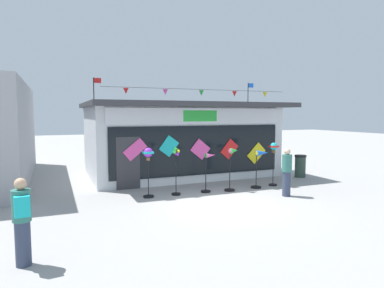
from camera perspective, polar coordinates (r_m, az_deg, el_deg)
The scene contains 11 objects.
ground_plane at distance 10.98m, azimuth 4.98°, elevation -10.04°, with size 80.00×80.00×0.00m, color #9E9B99.
kite_shop_building at distance 16.20m, azimuth -2.29°, elevation 0.98°, with size 8.68×6.15×4.48m.
wind_spinner_far_left at distance 11.58m, azimuth -7.45°, elevation -2.70°, with size 0.37×0.37×1.72m.
wind_spinner_left at distance 11.88m, azimuth -2.70°, elevation -4.10°, with size 0.32×0.32×1.72m.
wind_spinner_center_left at distance 12.38m, azimuth 2.81°, elevation -4.36°, with size 0.60×0.36×1.44m.
wind_spinner_center_right at distance 12.63m, azimuth 6.84°, elevation -3.62°, with size 0.57×0.39×1.61m.
wind_spinner_right at distance 13.33m, azimuth 11.56°, elevation -2.93°, with size 0.74×0.40×1.47m.
wind_spinner_far_right at distance 13.78m, azimuth 13.64°, elevation -1.57°, with size 0.33×0.33×1.73m.
person_near_camera at distance 7.17m, azimuth -26.86°, elevation -11.42°, with size 0.34×0.47×1.68m.
person_mid_plaza at distance 12.19m, azimuth 15.76°, elevation -4.57°, with size 0.34×0.34×1.68m.
trash_bin at distance 16.09m, azimuth 17.87°, elevation -3.56°, with size 0.52×0.52×1.01m.
Camera 1 is at (-4.90, -9.40, 2.86)m, focal length 31.47 mm.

